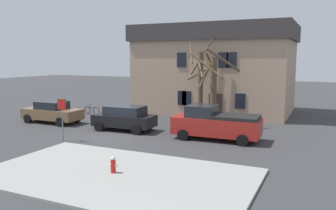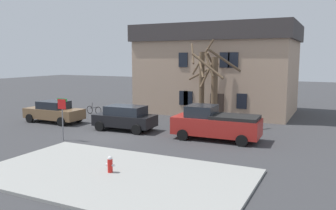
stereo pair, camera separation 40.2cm
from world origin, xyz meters
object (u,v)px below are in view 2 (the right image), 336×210
Objects in this scene: car_brown_sedan at (54,112)px; street_sign_pole at (62,111)px; car_black_wagon at (125,118)px; bicycle_leaning at (94,110)px; tree_bare_mid at (213,86)px; pickup_truck_red at (215,123)px; fire_hydrant at (110,164)px; building_main at (218,69)px; tree_bare_near at (202,82)px.

street_sign_pole is at bearing -41.43° from car_brown_sedan.
car_black_wagon is 2.47× the size of bicycle_leaning.
tree_bare_mid is 4.77m from pickup_truck_red.
fire_hydrant is (11.04, -8.16, -0.35)m from car_brown_sedan.
fire_hydrant is (-2.00, -8.15, -0.52)m from pickup_truck_red.
street_sign_pole is (-6.68, -8.33, -1.16)m from tree_bare_mid.
tree_bare_mid reaches higher than car_black_wagon.
tree_bare_mid is 1.06× the size of pickup_truck_red.
street_sign_pole reaches higher than fire_hydrant.
street_sign_pole is (-6.20, 3.89, 1.32)m from fire_hydrant.
street_sign_pole is (-4.76, -15.23, -2.18)m from building_main.
car_brown_sedan is 2.69× the size of bicycle_leaning.
street_sign_pole is at bearing -152.54° from pickup_truck_red.
pickup_truck_red is 3.06× the size of bicycle_leaning.
street_sign_pole reaches higher than car_black_wagon.
building_main is at bearing 74.65° from car_black_wagon.
fire_hydrant is at bearing -86.27° from tree_bare_near.
building_main is at bearing 107.43° from pickup_truck_red.
tree_bare_mid is 3.25× the size of bicycle_leaning.
fire_hydrant is (4.47, -8.07, -0.40)m from car_black_wagon.
tree_bare_near reaches higher than fire_hydrant.
tree_bare_near reaches higher than car_brown_sedan.
pickup_truck_red is at bearing 27.46° from street_sign_pole.
street_sign_pole reaches higher than bicycle_leaning.
car_brown_sedan is 13.05m from pickup_truck_red.
building_main is at bearing 95.67° from tree_bare_near.
building_main is 11.87m from pickup_truck_red.
tree_bare_mid is at bearing 110.59° from pickup_truck_red.
tree_bare_near is 11.70m from car_brown_sedan.
tree_bare_mid is at bearing 51.29° from street_sign_pole.
street_sign_pole is at bearing -107.37° from building_main.
car_brown_sedan is (-11.52, -4.06, -2.13)m from tree_bare_mid.
building_main is 2.96× the size of car_brown_sedan.
building_main is at bearing 48.75° from car_brown_sedan.
street_sign_pole is (-1.73, -4.18, 0.92)m from car_black_wagon.
bicycle_leaning is (-9.84, -0.85, -2.72)m from tree_bare_near.
fire_hydrant is (0.88, -13.49, -2.60)m from tree_bare_near.
building_main is 7.23m from tree_bare_mid.
pickup_truck_red is (3.44, -10.96, -2.98)m from building_main.
tree_bare_near is 6.86m from car_black_wagon.
tree_bare_mid is 11.50m from bicycle_leaning.
building_main is 3.23× the size of car_black_wagon.
building_main is at bearing 72.63° from street_sign_pole.
tree_bare_mid is at bearing -43.26° from tree_bare_near.
bicycle_leaning is at bearing 143.79° from car_black_wagon.
car_brown_sedan reaches higher than fire_hydrant.
bicycle_leaning is (-12.73, 4.50, -0.63)m from pickup_truck_red.
car_brown_sedan is 6.62× the size of fire_hydrant.
tree_bare_mid is 2.21× the size of street_sign_pole.
car_black_wagon is at bearing -179.30° from pickup_truck_red.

